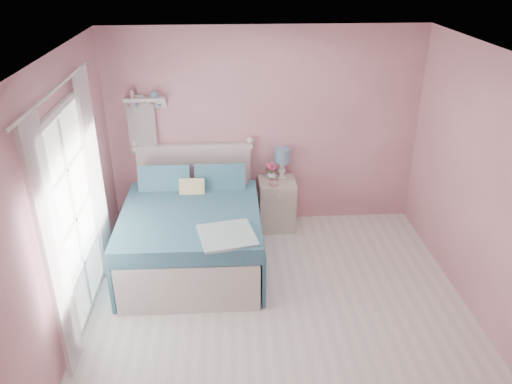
{
  "coord_description": "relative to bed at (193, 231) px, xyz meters",
  "views": [
    {
      "loc": [
        -0.5,
        -3.85,
        3.42
      ],
      "look_at": [
        -0.18,
        1.2,
        0.92
      ],
      "focal_mm": 35.0,
      "sensor_mm": 36.0,
      "label": 1
    }
  ],
  "objects": [
    {
      "name": "hanging_dress",
      "position": [
        -0.62,
        0.92,
        1.0
      ],
      "size": [
        0.34,
        0.03,
        0.72
      ],
      "primitive_type": "cube",
      "color": "white",
      "rests_on": "room_shell"
    },
    {
      "name": "french_door",
      "position": [
        -1.04,
        -0.86,
        0.68
      ],
      "size": [
        0.04,
        1.32,
        2.16
      ],
      "color": "silver",
      "rests_on": "floor"
    },
    {
      "name": "table_lamp",
      "position": [
        1.15,
        0.84,
        0.57
      ],
      "size": [
        0.2,
        0.2,
        0.4
      ],
      "color": "white",
      "rests_on": "nightstand"
    },
    {
      "name": "curtain_far",
      "position": [
        -0.99,
        -0.12,
        0.78
      ],
      "size": [
        0.04,
        0.4,
        2.32
      ],
      "primitive_type": "cube",
      "color": "white",
      "rests_on": "floor"
    },
    {
      "name": "room_shell",
      "position": [
        0.93,
        -1.26,
        1.19
      ],
      "size": [
        4.5,
        4.5,
        4.5
      ],
      "color": "#BD7782",
      "rests_on": "floor"
    },
    {
      "name": "bed",
      "position": [
        0.0,
        0.0,
        0.0
      ],
      "size": [
        1.57,
        1.97,
        1.14
      ],
      "rotation": [
        0.0,
        0.0,
        -0.01
      ],
      "color": "silver",
      "rests_on": "floor"
    },
    {
      "name": "floor",
      "position": [
        0.93,
        -1.26,
        -0.4
      ],
      "size": [
        4.5,
        4.5,
        0.0
      ],
      "primitive_type": "plane",
      "color": "white",
      "rests_on": "ground"
    },
    {
      "name": "nightstand",
      "position": [
        1.07,
        0.74,
        -0.05
      ],
      "size": [
        0.47,
        0.47,
        0.68
      ],
      "color": "beige",
      "rests_on": "floor"
    },
    {
      "name": "vase",
      "position": [
        1.0,
        0.78,
        0.36
      ],
      "size": [
        0.16,
        0.16,
        0.14
      ],
      "primitive_type": "imported",
      "rotation": [
        0.0,
        0.0,
        0.19
      ],
      "color": "silver",
      "rests_on": "nightstand"
    },
    {
      "name": "teacup",
      "position": [
        1.01,
        0.58,
        0.33
      ],
      "size": [
        0.14,
        0.14,
        0.09
      ],
      "primitive_type": "imported",
      "rotation": [
        0.0,
        0.0,
        0.35
      ],
      "color": "#CC8992",
      "rests_on": "nightstand"
    },
    {
      "name": "curtain_near",
      "position": [
        -0.99,
        -1.61,
        0.78
      ],
      "size": [
        0.04,
        0.4,
        2.32
      ],
      "primitive_type": "cube",
      "color": "white",
      "rests_on": "floor"
    },
    {
      "name": "roses",
      "position": [
        1.0,
        0.78,
        0.47
      ],
      "size": [
        0.14,
        0.11,
        0.12
      ],
      "color": "#E04C7D",
      "rests_on": "vase"
    },
    {
      "name": "wall_shelf",
      "position": [
        -0.55,
        0.93,
        1.34
      ],
      "size": [
        0.5,
        0.15,
        0.25
      ],
      "color": "silver",
      "rests_on": "room_shell"
    }
  ]
}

